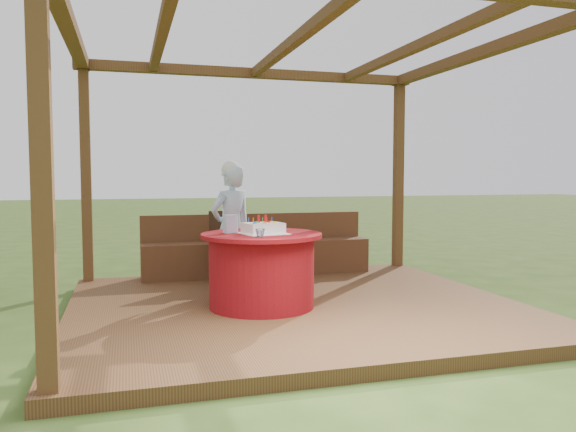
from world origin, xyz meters
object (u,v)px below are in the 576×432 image
object	(u,v)px
elderly_woman	(231,226)
gift_bag	(230,224)
chair	(228,243)
table	(262,269)
bench	(257,255)
birthday_cake	(263,228)
drinking_glass	(260,233)

from	to	relation	value
elderly_woman	gift_bag	xyz separation A→B (m)	(-0.14, -0.72, 0.09)
elderly_woman	chair	bearing A→B (deg)	84.13
table	gift_bag	xyz separation A→B (m)	(-0.29, 0.11, 0.46)
bench	gift_bag	xyz separation A→B (m)	(-0.66, -1.70, 0.57)
bench	chair	distance (m)	0.70
birthday_cake	drinking_glass	bearing A→B (deg)	-108.46
bench	gift_bag	bearing A→B (deg)	-111.29
birthday_cake	gift_bag	world-z (taller)	birthday_cake
elderly_woman	drinking_glass	size ratio (longest dim) A/B	16.87
bench	birthday_cake	distance (m)	1.97
bench	gift_bag	world-z (taller)	gift_bag
elderly_woman	drinking_glass	world-z (taller)	elderly_woman
birthday_cake	gift_bag	distance (m)	0.34
elderly_woman	bench	bearing A→B (deg)	61.82
gift_bag	drinking_glass	world-z (taller)	gift_bag
table	elderly_woman	xyz separation A→B (m)	(-0.16, 0.82, 0.36)
elderly_woman	gift_bag	bearing A→B (deg)	-100.78
table	drinking_glass	world-z (taller)	drinking_glass
table	chair	size ratio (longest dim) A/B	1.37
birthday_cake	drinking_glass	size ratio (longest dim) A/B	5.58
chair	elderly_woman	world-z (taller)	elderly_woman
chair	birthday_cake	xyz separation A→B (m)	(0.11, -1.40, 0.31)
elderly_woman	table	bearing A→B (deg)	-79.34
table	gift_bag	world-z (taller)	gift_bag
chair	birthday_cake	world-z (taller)	birthday_cake
table	birthday_cake	world-z (taller)	birthday_cake
gift_bag	chair	bearing A→B (deg)	65.53
bench	table	world-z (taller)	bench
elderly_woman	drinking_glass	distance (m)	1.20
drinking_glass	chair	bearing A→B (deg)	89.98
birthday_cake	elderly_woman	bearing A→B (deg)	100.23
bench	drinking_glass	size ratio (longest dim) A/B	34.27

